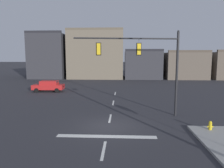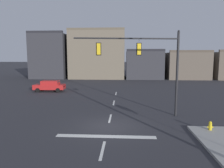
# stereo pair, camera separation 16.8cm
# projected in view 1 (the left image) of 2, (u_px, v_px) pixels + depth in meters

# --- Properties ---
(ground_plane) EXTENTS (400.00, 400.00, 0.00)m
(ground_plane) POSITION_uv_depth(u_px,v_px,m) (108.00, 126.00, 15.45)
(ground_plane) COLOR #2B2B30
(stop_bar_paint) EXTENTS (6.40, 0.50, 0.01)m
(stop_bar_paint) POSITION_uv_depth(u_px,v_px,m) (106.00, 136.00, 13.47)
(stop_bar_paint) COLOR silver
(stop_bar_paint) RESTS_ON ground
(lane_centreline) EXTENTS (0.16, 26.40, 0.01)m
(lane_centreline) POSITION_uv_depth(u_px,v_px,m) (110.00, 118.00, 17.43)
(lane_centreline) COLOR silver
(lane_centreline) RESTS_ON ground
(signal_mast_near_side) EXTENTS (8.60, 1.31, 7.24)m
(signal_mast_near_side) POSITION_uv_depth(u_px,v_px,m) (148.00, 59.00, 17.47)
(signal_mast_near_side) COLOR black
(signal_mast_near_side) RESTS_ON ground
(car_lot_nearside) EXTENTS (4.53, 2.09, 1.61)m
(car_lot_nearside) POSITION_uv_depth(u_px,v_px,m) (49.00, 86.00, 30.81)
(car_lot_nearside) COLOR #A81E1E
(car_lot_nearside) RESTS_ON ground
(fire_hydrant) EXTENTS (0.40, 0.30, 0.75)m
(fire_hydrant) POSITION_uv_depth(u_px,v_px,m) (210.00, 127.00, 14.28)
(fire_hydrant) COLOR gold
(fire_hydrant) RESTS_ON ground
(building_row) EXTENTS (50.32, 10.47, 11.36)m
(building_row) POSITION_uv_depth(u_px,v_px,m) (122.00, 60.00, 51.10)
(building_row) COLOR #2D2D33
(building_row) RESTS_ON ground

